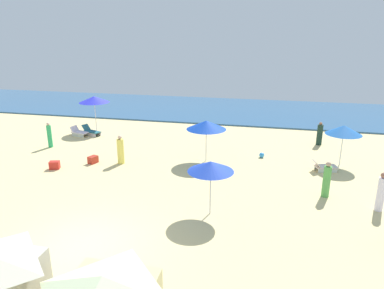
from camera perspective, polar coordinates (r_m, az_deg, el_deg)
The scene contains 17 objects.
ground_plane at distance 13.48m, azimuth -16.84°, elevation -15.24°, with size 60.00×60.00×0.00m, color beige.
ocean at distance 34.91m, azimuth 2.72°, elevation 5.79°, with size 60.00×12.07×0.12m, color #305E8A.
umbrella_0 at distance 14.02m, azimuth 3.05°, elevation -3.57°, with size 1.87×1.87×2.30m.
umbrella_1 at distance 21.13m, azimuth 23.38°, elevation 2.18°, with size 1.96×1.96×2.33m.
lounge_chair_1_0 at distance 20.40m, azimuth 20.62°, elevation -3.37°, with size 1.40×0.94×0.61m.
umbrella_3 at distance 20.04m, azimuth 2.34°, elevation 3.17°, with size 2.28×2.28×2.43m.
umbrella_4 at distance 27.44m, azimuth -15.57°, elevation 7.05°, with size 2.24×2.24×2.69m.
lounge_chair_4_0 at distance 26.89m, azimuth -16.02°, elevation 2.04°, with size 1.59×1.03×0.73m.
lounge_chair_4_1 at distance 26.95m, azimuth -17.77°, elevation 1.92°, with size 1.42×0.95×0.69m.
beachgoer_0 at distance 20.46m, azimuth -11.49°, elevation -0.96°, with size 0.44×0.44×1.67m.
beachgoer_1 at distance 17.11m, azimuth 20.97°, elevation -5.44°, with size 0.42×0.42×1.69m.
beachgoer_2 at distance 24.77m, azimuth -22.07°, elevation 1.36°, with size 0.41×0.41×1.66m.
beachgoer_4 at distance 16.73m, azimuth 28.27°, elevation -6.88°, with size 0.41×0.41×1.71m.
beachgoer_5 at distance 24.97m, azimuth 19.97°, elevation 1.55°, with size 0.43×0.43×1.56m.
cooler_box_0 at distance 20.84m, azimuth -21.36°, elevation -3.12°, with size 0.52×0.36×0.44m, color red.
cooler_box_1 at distance 21.06m, azimuth -15.74°, elevation -2.37°, with size 0.52×0.37×0.41m, color red.
beach_ball_2 at distance 21.60m, azimuth 11.23°, elevation -1.69°, with size 0.31×0.31×0.31m, color #3194E2.
Camera 1 is at (6.12, -9.68, 7.12)m, focal length 32.94 mm.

